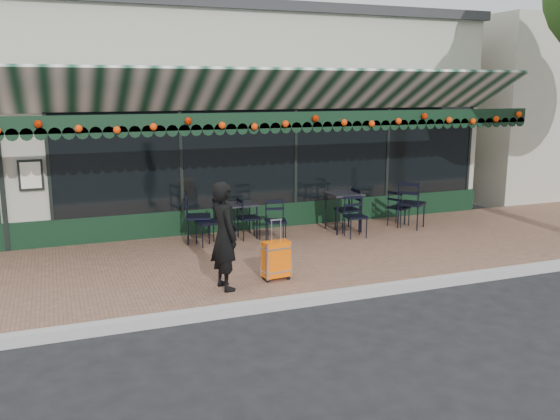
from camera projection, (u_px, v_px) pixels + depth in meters
name	position (u px, v px, depth m)	size (l,w,h in m)	color
ground	(311.00, 302.00, 8.50)	(80.00, 80.00, 0.00)	black
sidewalk	(264.00, 260.00, 10.32)	(18.00, 4.00, 0.15)	brown
curb	(313.00, 299.00, 8.42)	(18.00, 0.16, 0.15)	#9E9E99
restaurant_building	(188.00, 117.00, 15.21)	(12.00, 9.60, 4.50)	#A5A08F
woman	(224.00, 236.00, 8.48)	(0.58, 0.38, 1.58)	black
suitcase	(276.00, 260.00, 8.98)	(0.43, 0.27, 0.94)	#F15D07
cafe_table_a	(344.00, 196.00, 11.97)	(0.64, 0.64, 0.79)	black
cafe_table_b	(242.00, 207.00, 11.50)	(0.55, 0.55, 0.67)	black
chair_a_left	(347.00, 210.00, 12.01)	(0.44, 0.44, 0.87)	black
chair_a_right	(399.00, 208.00, 12.49)	(0.38, 0.38, 0.77)	black
chair_a_front	(356.00, 217.00, 11.53)	(0.40, 0.40, 0.80)	black
chair_a_extra	(412.00, 204.00, 12.29)	(0.50, 0.50, 1.01)	black
chair_b_left	(208.00, 223.00, 10.94)	(0.42, 0.42, 0.85)	black
chair_b_right	(249.00, 218.00, 11.42)	(0.40, 0.40, 0.81)	black
chair_b_front	(276.00, 222.00, 11.12)	(0.40, 0.40, 0.81)	black
chair_solo	(198.00, 217.00, 11.14)	(0.48, 0.48, 0.96)	black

